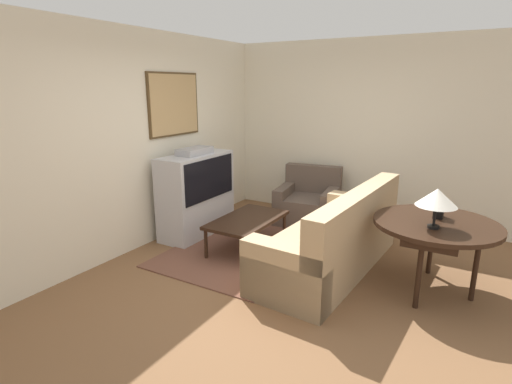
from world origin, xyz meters
TOP-DOWN VIEW (x-y plane):
  - ground_plane at (0.00, 0.00)m, footprint 12.00×12.00m
  - wall_back at (0.01, 2.13)m, footprint 12.00×0.10m
  - wall_right at (2.63, 0.00)m, footprint 0.06×12.00m
  - area_rug at (0.56, 0.90)m, footprint 2.04×1.57m
  - tv at (0.77, 1.76)m, footprint 1.15×0.49m
  - couch at (0.65, -0.28)m, footprint 2.29×1.00m
  - armchair at (2.03, 0.62)m, footprint 0.94×0.98m
  - coffee_table at (0.64, 0.86)m, footprint 1.11×0.64m
  - console_table at (0.67, -1.30)m, footprint 1.19×1.19m
  - table_lamp at (0.46, -1.30)m, footprint 0.37×0.37m
  - mantel_clock at (0.82, -1.30)m, footprint 0.14×0.10m

SIDE VIEW (x-z plane):
  - ground_plane at x=0.00m, z-range 0.00..0.00m
  - area_rug at x=0.56m, z-range 0.00..0.01m
  - armchair at x=2.03m, z-range -0.14..0.69m
  - couch at x=0.65m, z-range -0.14..0.81m
  - coffee_table at x=0.64m, z-range 0.17..0.58m
  - tv at x=0.77m, z-range -0.03..1.19m
  - console_table at x=0.67m, z-range 0.31..1.05m
  - mantel_clock at x=0.82m, z-range 0.74..0.91m
  - table_lamp at x=0.46m, z-range 0.84..1.22m
  - wall_right at x=2.63m, z-range 0.00..2.70m
  - wall_back at x=0.01m, z-range 0.01..2.71m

